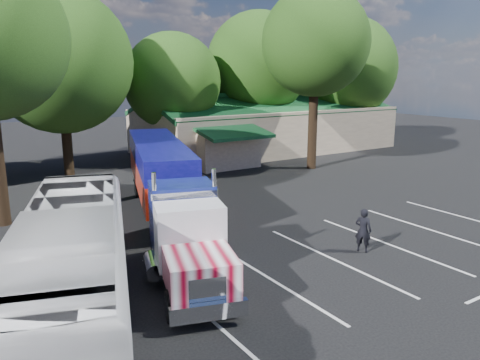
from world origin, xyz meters
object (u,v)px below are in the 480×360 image
bicycle (205,178)px  tour_bus (72,270)px  woman (363,230)px  semi_truck (164,180)px  silver_sedan (222,154)px

bicycle → tour_bus: tour_bus is taller
woman → tour_bus: (-11.48, 0.41, 0.83)m
semi_truck → woman: semi_truck is taller
bicycle → tour_bus: size_ratio=0.13×
semi_truck → silver_sedan: size_ratio=3.90×
woman → bicycle: 14.01m
semi_truck → silver_sedan: 16.12m
woman → silver_sedan: bearing=-42.8°
semi_truck → bicycle: semi_truck is taller
bicycle → tour_bus: 17.97m
woman → tour_bus: 11.51m
tour_bus → silver_sedan: (16.56, 19.59, -0.97)m
semi_truck → bicycle: bearing=65.0°
semi_truck → tour_bus: 9.61m
silver_sedan → tour_bus: bearing=165.8°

